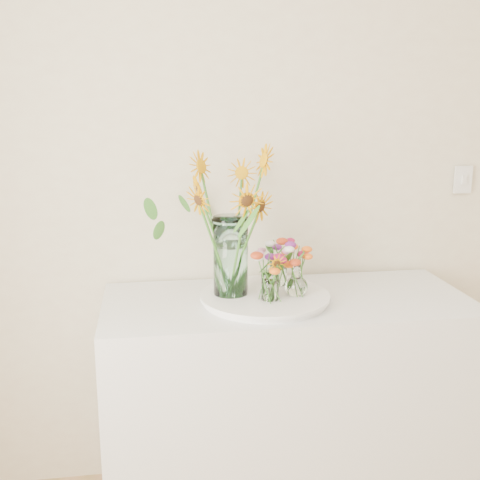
{
  "coord_description": "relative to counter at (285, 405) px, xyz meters",
  "views": [
    {
      "loc": [
        -0.87,
        -0.2,
        1.65
      ],
      "look_at": [
        -0.54,
        1.93,
        1.14
      ],
      "focal_mm": 45.0,
      "sensor_mm": 36.0,
      "label": 1
    }
  ],
  "objects": [
    {
      "name": "small_vase_c",
      "position": [
        -0.02,
        0.09,
        0.53
      ],
      "size": [
        0.08,
        0.08,
        0.11
      ],
      "primitive_type": "cylinder",
      "rotation": [
        0.0,
        0.0,
        0.22
      ],
      "color": "white",
      "rests_on": "tray"
    },
    {
      "name": "wildflower_posy_a",
      "position": [
        -0.09,
        -0.09,
        0.58
      ],
      "size": [
        0.21,
        0.21,
        0.2
      ],
      "primitive_type": null,
      "color": "orange",
      "rests_on": "tray"
    },
    {
      "name": "tray",
      "position": [
        -0.09,
        -0.03,
        0.46
      ],
      "size": [
        0.46,
        0.46,
        0.02
      ],
      "primitive_type": "cylinder",
      "color": "white",
      "rests_on": "counter"
    },
    {
      "name": "counter",
      "position": [
        0.0,
        0.0,
        0.0
      ],
      "size": [
        1.4,
        0.6,
        0.9
      ],
      "primitive_type": "cube",
      "color": "white",
      "rests_on": "ground_plane"
    },
    {
      "name": "mason_jar",
      "position": [
        -0.22,
        0.0,
        0.63
      ],
      "size": [
        0.17,
        0.17,
        0.3
      ],
      "primitive_type": "cylinder",
      "rotation": [
        0.0,
        0.0,
        0.37
      ],
      "color": "#B5EFE7",
      "rests_on": "tray"
    },
    {
      "name": "small_vase_b",
      "position": [
        0.02,
        -0.05,
        0.54
      ],
      "size": [
        0.09,
        0.09,
        0.12
      ],
      "primitive_type": null,
      "rotation": [
        0.0,
        0.0,
        0.0
      ],
      "color": "white",
      "rests_on": "tray"
    },
    {
      "name": "wildflower_posy_c",
      "position": [
        -0.02,
        0.09,
        0.58
      ],
      "size": [
        0.2,
        0.2,
        0.2
      ],
      "primitive_type": null,
      "color": "orange",
      "rests_on": "tray"
    },
    {
      "name": "wildflower_posy_b",
      "position": [
        0.02,
        -0.05,
        0.58
      ],
      "size": [
        0.19,
        0.19,
        0.21
      ],
      "primitive_type": null,
      "color": "orange",
      "rests_on": "tray"
    },
    {
      "name": "small_vase_a",
      "position": [
        -0.09,
        -0.09,
        0.53
      ],
      "size": [
        0.08,
        0.08,
        0.11
      ],
      "primitive_type": "cylinder",
      "rotation": [
        0.0,
        0.0,
        0.3
      ],
      "color": "white",
      "rests_on": "tray"
    },
    {
      "name": "sunflower_bouquet",
      "position": [
        -0.22,
        0.0,
        0.76
      ],
      "size": [
        0.81,
        0.81,
        0.57
      ],
      "primitive_type": null,
      "rotation": [
        0.0,
        0.0,
        0.37
      ],
      "color": "orange",
      "rests_on": "tray"
    }
  ]
}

